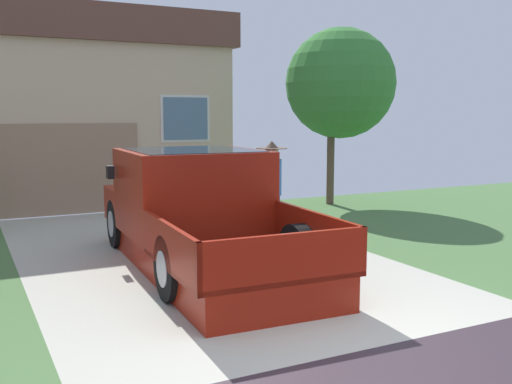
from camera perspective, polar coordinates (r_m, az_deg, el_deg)
pickup_truck at (r=8.93m, az=-5.81°, el=-1.96°), size 2.21×5.16×1.69m
person_with_hat at (r=9.98m, az=1.52°, el=0.81°), size 0.52×0.52×1.77m
handbag at (r=9.75m, az=1.55°, el=-4.77°), size 0.39×0.15×0.46m
house_with_garage at (r=16.83m, az=-19.81°, el=7.56°), size 8.45×6.70×4.66m
neighbor_tree at (r=14.69m, az=8.04°, el=10.42°), size 2.68×2.68×4.30m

